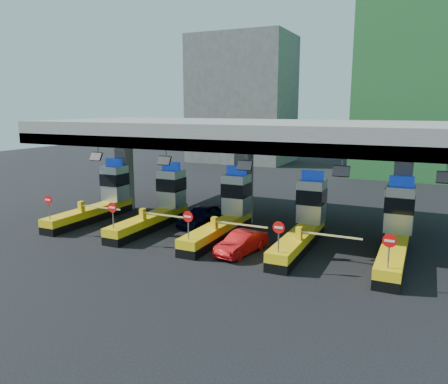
% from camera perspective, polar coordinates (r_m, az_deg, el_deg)
% --- Properties ---
extents(ground, '(120.00, 120.00, 0.00)m').
position_cam_1_polar(ground, '(27.65, 0.13, -5.61)').
color(ground, black).
rests_on(ground, ground).
extents(toll_canopy, '(28.00, 12.09, 7.00)m').
position_cam_1_polar(toll_canopy, '(29.17, 2.54, 7.51)').
color(toll_canopy, slate).
rests_on(toll_canopy, ground).
extents(toll_lane_far_left, '(4.43, 8.00, 4.16)m').
position_cam_1_polar(toll_lane_far_left, '(32.89, -15.65, -0.82)').
color(toll_lane_far_left, black).
rests_on(toll_lane_far_left, ground).
extents(toll_lane_left, '(4.43, 8.00, 4.16)m').
position_cam_1_polar(toll_lane_left, '(29.91, -8.36, -1.68)').
color(toll_lane_left, black).
rests_on(toll_lane_left, ground).
extents(toll_lane_center, '(4.43, 8.00, 4.16)m').
position_cam_1_polar(toll_lane_center, '(27.52, 0.38, -2.67)').
color(toll_lane_center, black).
rests_on(toll_lane_center, ground).
extents(toll_lane_right, '(4.43, 8.00, 4.16)m').
position_cam_1_polar(toll_lane_right, '(25.89, 10.50, -3.74)').
color(toll_lane_right, black).
rests_on(toll_lane_right, ground).
extents(toll_lane_far_right, '(4.43, 8.00, 4.16)m').
position_cam_1_polar(toll_lane_far_right, '(25.17, 21.60, -4.77)').
color(toll_lane_far_right, black).
rests_on(toll_lane_far_right, ground).
extents(bg_building_scaffold, '(18.00, 12.00, 28.00)m').
position_cam_1_polar(bg_building_scaffold, '(56.34, 26.93, 16.07)').
color(bg_building_scaffold, '#1E5926').
rests_on(bg_building_scaffold, ground).
extents(bg_building_concrete, '(14.00, 10.00, 18.00)m').
position_cam_1_polar(bg_building_concrete, '(65.09, 2.41, 11.96)').
color(bg_building_concrete, '#4C4C49').
rests_on(bg_building_concrete, ground).
extents(van, '(2.30, 4.39, 1.43)m').
position_cam_1_polar(van, '(29.67, -2.83, -3.03)').
color(van, black).
rests_on(van, ground).
extents(red_car, '(1.97, 3.85, 1.21)m').
position_cam_1_polar(red_car, '(24.07, 2.30, -6.66)').
color(red_car, '#AA0D0E').
rests_on(red_car, ground).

